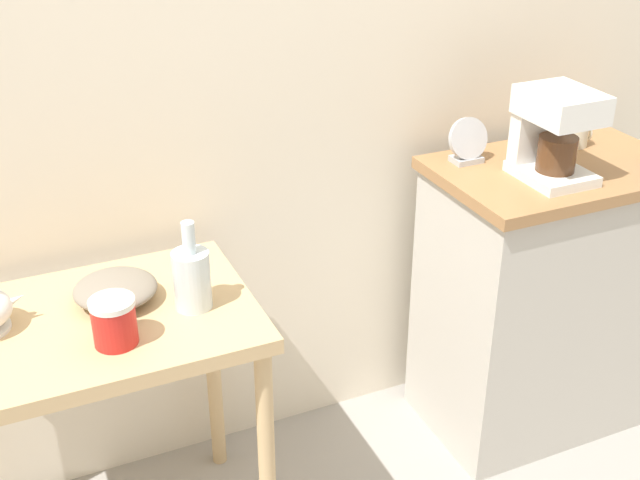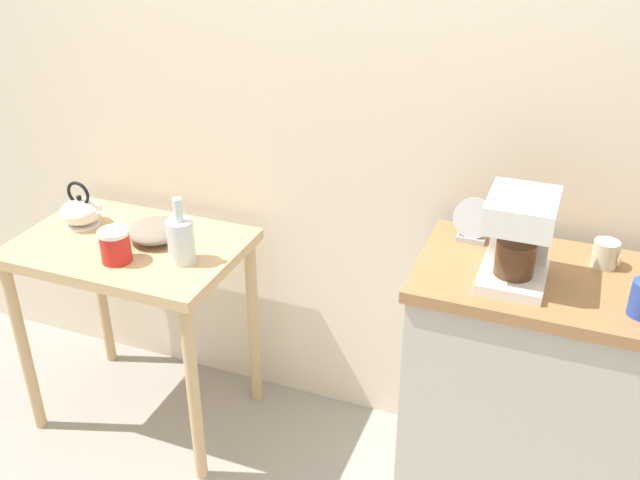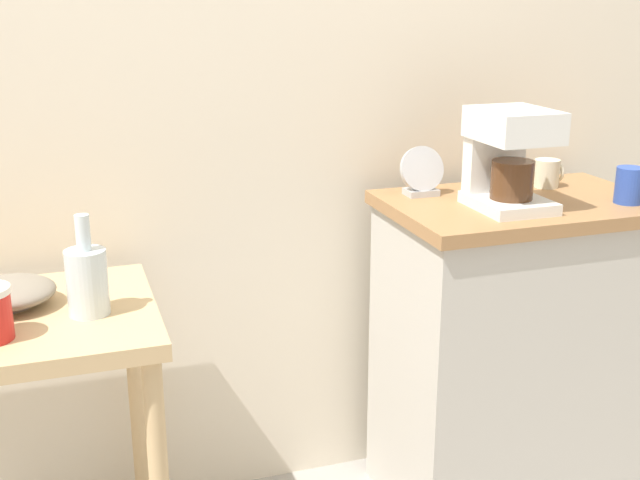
{
  "view_description": "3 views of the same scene",
  "coord_description": "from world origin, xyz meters",
  "px_view_note": "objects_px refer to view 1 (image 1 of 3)",
  "views": [
    {
      "loc": [
        -0.78,
        -1.77,
        1.86
      ],
      "look_at": [
        -0.01,
        -0.03,
        0.86
      ],
      "focal_mm": 45.95,
      "sensor_mm": 36.0,
      "label": 1
    },
    {
      "loc": [
        0.82,
        -1.86,
        1.97
      ],
      "look_at": [
        0.13,
        -0.07,
        0.95
      ],
      "focal_mm": 40.21,
      "sensor_mm": 36.0,
      "label": 2
    },
    {
      "loc": [
        -0.41,
        -1.83,
        1.47
      ],
      "look_at": [
        0.2,
        -0.02,
        0.87
      ],
      "focal_mm": 45.09,
      "sensor_mm": 36.0,
      "label": 3
    }
  ],
  "objects_px": {
    "coffee_maker": "(552,129)",
    "mug_small_cream": "(577,134)",
    "canister_enamel": "(114,321)",
    "glass_carafe_vase": "(192,277)",
    "bowl_stoneware": "(115,289)",
    "table_clock": "(468,143)"
  },
  "relations": [
    {
      "from": "coffee_maker",
      "to": "table_clock",
      "type": "distance_m",
      "value": 0.25
    },
    {
      "from": "table_clock",
      "to": "canister_enamel",
      "type": "bearing_deg",
      "value": -165.37
    },
    {
      "from": "glass_carafe_vase",
      "to": "mug_small_cream",
      "type": "xyz_separation_m",
      "value": [
        1.31,
        0.19,
        0.11
      ]
    },
    {
      "from": "glass_carafe_vase",
      "to": "table_clock",
      "type": "xyz_separation_m",
      "value": [
        0.92,
        0.21,
        0.13
      ]
    },
    {
      "from": "bowl_stoneware",
      "to": "mug_small_cream",
      "type": "distance_m",
      "value": 1.49
    },
    {
      "from": "bowl_stoneware",
      "to": "table_clock",
      "type": "relative_size",
      "value": 1.51
    },
    {
      "from": "bowl_stoneware",
      "to": "canister_enamel",
      "type": "bearing_deg",
      "value": -101.63
    },
    {
      "from": "glass_carafe_vase",
      "to": "table_clock",
      "type": "bearing_deg",
      "value": 13.14
    },
    {
      "from": "table_clock",
      "to": "glass_carafe_vase",
      "type": "bearing_deg",
      "value": -166.86
    },
    {
      "from": "canister_enamel",
      "to": "coffee_maker",
      "type": "bearing_deg",
      "value": 4.9
    },
    {
      "from": "glass_carafe_vase",
      "to": "canister_enamel",
      "type": "distance_m",
      "value": 0.22
    },
    {
      "from": "table_clock",
      "to": "bowl_stoneware",
      "type": "bearing_deg",
      "value": -174.02
    },
    {
      "from": "coffee_maker",
      "to": "canister_enamel",
      "type": "bearing_deg",
      "value": -175.1
    },
    {
      "from": "canister_enamel",
      "to": "coffee_maker",
      "type": "height_order",
      "value": "coffee_maker"
    },
    {
      "from": "canister_enamel",
      "to": "coffee_maker",
      "type": "xyz_separation_m",
      "value": [
        1.28,
        0.11,
        0.24
      ]
    },
    {
      "from": "glass_carafe_vase",
      "to": "coffee_maker",
      "type": "xyz_separation_m",
      "value": [
        1.07,
        0.03,
        0.21
      ]
    },
    {
      "from": "glass_carafe_vase",
      "to": "table_clock",
      "type": "relative_size",
      "value": 1.69
    },
    {
      "from": "coffee_maker",
      "to": "mug_small_cream",
      "type": "bearing_deg",
      "value": 33.87
    },
    {
      "from": "glass_carafe_vase",
      "to": "canister_enamel",
      "type": "xyz_separation_m",
      "value": [
        -0.21,
        -0.08,
        -0.02
      ]
    },
    {
      "from": "bowl_stoneware",
      "to": "coffee_maker",
      "type": "height_order",
      "value": "coffee_maker"
    },
    {
      "from": "mug_small_cream",
      "to": "table_clock",
      "type": "height_order",
      "value": "table_clock"
    },
    {
      "from": "bowl_stoneware",
      "to": "mug_small_cream",
      "type": "height_order",
      "value": "mug_small_cream"
    }
  ]
}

